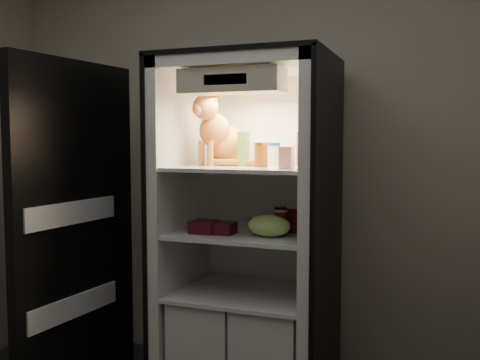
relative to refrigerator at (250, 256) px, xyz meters
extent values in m
plane|color=#B6AB98|center=(0.00, 0.42, 0.56)|extent=(3.60, 0.00, 3.60)
cube|color=white|center=(0.00, 0.29, 0.13)|extent=(0.85, 0.06, 1.85)
cube|color=white|center=(-0.40, -0.03, 0.13)|extent=(0.06, 0.70, 1.85)
cube|color=white|center=(0.40, -0.03, 0.13)|extent=(0.06, 0.70, 1.85)
cube|color=white|center=(0.00, -0.03, 1.03)|extent=(0.85, 0.70, 0.06)
cube|color=black|center=(-0.44, -0.03, 0.13)|extent=(0.02, 0.72, 1.87)
cube|color=black|center=(0.44, -0.03, 0.13)|extent=(0.02, 0.72, 1.87)
cube|color=black|center=(0.00, -0.03, 1.07)|extent=(0.90, 0.72, 0.02)
cube|color=white|center=(0.00, -0.06, 0.49)|extent=(0.73, 0.62, 0.02)
cube|color=white|center=(0.00, -0.06, 0.14)|extent=(0.73, 0.62, 0.02)
cube|color=white|center=(-0.18, -0.06, -0.44)|extent=(0.34, 0.58, 0.48)
cube|color=white|center=(0.18, -0.06, -0.44)|extent=(0.34, 0.58, 0.48)
cube|color=white|center=(0.00, -0.06, -0.19)|extent=(0.73, 0.62, 0.02)
cube|color=beige|center=(0.00, -0.27, 0.93)|extent=(0.52, 0.18, 0.12)
cube|color=black|center=(0.00, -0.36, 0.93)|extent=(0.22, 0.01, 0.05)
cube|color=black|center=(-0.85, -0.40, 0.13)|extent=(0.15, 0.87, 1.85)
cube|color=white|center=(-0.84, -0.46, -0.24)|extent=(0.12, 0.64, 0.12)
cube|color=white|center=(-0.84, -0.46, 0.26)|extent=(0.12, 0.64, 0.12)
ellipsoid|color=#C65119|center=(-0.16, 0.06, 0.60)|extent=(0.29, 0.32, 0.22)
ellipsoid|color=#C65119|center=(-0.19, -0.04, 0.69)|extent=(0.22, 0.21, 0.19)
sphere|color=#C75B26|center=(-0.22, -0.10, 0.82)|extent=(0.18, 0.18, 0.14)
sphere|color=#C75B26|center=(-0.24, -0.15, 0.80)|extent=(0.08, 0.08, 0.06)
cone|color=#C75B26|center=(-0.26, -0.07, 0.88)|extent=(0.07, 0.07, 0.06)
cone|color=#C75B26|center=(-0.18, -0.11, 0.88)|extent=(0.07, 0.07, 0.06)
cylinder|color=#C65119|center=(-0.25, -0.09, 0.57)|extent=(0.04, 0.04, 0.14)
cylinder|color=#C65119|center=(-0.19, -0.11, 0.57)|extent=(0.04, 0.04, 0.14)
cylinder|color=#C65119|center=(-0.08, -0.07, 0.52)|extent=(0.26, 0.05, 0.04)
cylinder|color=green|center=(-0.02, -0.05, 0.58)|extent=(0.07, 0.07, 0.17)
cylinder|color=green|center=(-0.02, -0.05, 0.68)|extent=(0.07, 0.07, 0.02)
cylinder|color=white|center=(0.10, 0.10, 0.55)|extent=(0.09, 0.09, 0.11)
cylinder|color=#1949B5|center=(0.10, 0.10, 0.62)|extent=(0.09, 0.09, 0.02)
cylinder|color=maroon|center=(0.10, -0.10, 0.56)|extent=(0.07, 0.07, 0.12)
cylinder|color=gold|center=(0.10, -0.10, 0.62)|extent=(0.07, 0.07, 0.01)
cylinder|color=#A9161B|center=(0.31, 0.02, 0.59)|extent=(0.12, 0.12, 0.18)
cylinder|color=white|center=(0.31, 0.02, 0.69)|extent=(0.12, 0.12, 0.02)
cube|color=white|center=(0.27, -0.22, 0.55)|extent=(0.06, 0.06, 0.11)
cylinder|color=black|center=(0.16, 0.07, 0.21)|extent=(0.07, 0.07, 0.13)
cylinder|color=#B2B2B2|center=(0.16, 0.07, 0.28)|extent=(0.07, 0.07, 0.00)
cylinder|color=black|center=(0.25, -0.01, 0.21)|extent=(0.07, 0.07, 0.13)
cylinder|color=#B2B2B2|center=(0.25, -0.01, 0.28)|extent=(0.07, 0.07, 0.00)
cylinder|color=black|center=(0.21, -0.14, 0.21)|extent=(0.07, 0.07, 0.13)
cylinder|color=#B2B2B2|center=(0.21, -0.14, 0.28)|extent=(0.07, 0.07, 0.00)
cylinder|color=brown|center=(0.04, -0.05, 0.19)|extent=(0.06, 0.06, 0.08)
cylinder|color=#B2B2B2|center=(0.04, -0.05, 0.23)|extent=(0.06, 0.06, 0.01)
ellipsoid|color=#8ECE60|center=(0.16, -0.18, 0.20)|extent=(0.22, 0.16, 0.11)
cube|color=#530D1A|center=(-0.19, -0.20, 0.18)|extent=(0.13, 0.13, 0.07)
cube|color=#530D1A|center=(-0.08, -0.19, 0.18)|extent=(0.12, 0.12, 0.06)
camera|label=1|loc=(0.97, -2.75, 0.65)|focal=40.00mm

